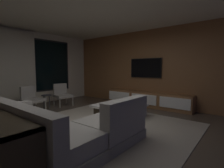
% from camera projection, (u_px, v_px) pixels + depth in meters
% --- Properties ---
extents(floor, '(9.20, 9.20, 0.00)m').
position_uv_depth(floor, '(92.00, 129.00, 3.72)').
color(floor, '#473D33').
extents(back_wall_with_window, '(6.60, 0.30, 2.70)m').
position_uv_depth(back_wall_with_window, '(17.00, 68.00, 5.81)').
color(back_wall_with_window, beige).
rests_on(back_wall_with_window, floor).
extents(media_wall, '(0.12, 7.80, 2.70)m').
position_uv_depth(media_wall, '(153.00, 68.00, 5.97)').
color(media_wall, brown).
rests_on(media_wall, floor).
extents(ceiling, '(8.20, 8.20, 0.00)m').
position_uv_depth(ceiling, '(91.00, 2.00, 3.47)').
color(ceiling, beige).
extents(area_rug, '(3.20, 3.80, 0.01)m').
position_uv_depth(area_rug, '(106.00, 125.00, 3.93)').
color(area_rug, gray).
rests_on(area_rug, floor).
extents(sectional_couch, '(1.98, 2.50, 0.82)m').
position_uv_depth(sectional_couch, '(57.00, 130.00, 2.85)').
color(sectional_couch, gray).
rests_on(sectional_couch, floor).
extents(coffee_table, '(1.16, 1.16, 0.36)m').
position_uv_depth(coffee_table, '(120.00, 110.00, 4.57)').
color(coffee_table, '#30271A').
rests_on(coffee_table, floor).
extents(book_stack_on_coffee_table, '(0.24, 0.18, 0.06)m').
position_uv_depth(book_stack_on_coffee_table, '(117.00, 103.00, 4.63)').
color(book_stack_on_coffee_table, '#348FC7').
rests_on(book_stack_on_coffee_table, coffee_table).
extents(accent_chair_near_window, '(0.63, 0.65, 0.78)m').
position_uv_depth(accent_chair_near_window, '(62.00, 93.00, 6.05)').
color(accent_chair_near_window, '#B2ADA0').
rests_on(accent_chair_near_window, floor).
extents(accent_chair_by_curtain, '(0.65, 0.67, 0.78)m').
position_uv_depth(accent_chair_by_curtain, '(31.00, 97.00, 5.21)').
color(accent_chair_by_curtain, '#B2ADA0').
rests_on(accent_chair_by_curtain, floor).
extents(side_stool, '(0.32, 0.32, 0.46)m').
position_uv_depth(side_stool, '(46.00, 97.00, 5.59)').
color(side_stool, '#333338').
rests_on(side_stool, floor).
extents(media_console, '(0.46, 3.10, 0.52)m').
position_uv_depth(media_console, '(148.00, 99.00, 5.88)').
color(media_console, brown).
rests_on(media_console, floor).
extents(mounted_tv, '(0.05, 1.20, 0.69)m').
position_uv_depth(mounted_tv, '(146.00, 68.00, 6.04)').
color(mounted_tv, black).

